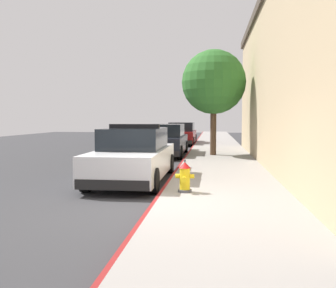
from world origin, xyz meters
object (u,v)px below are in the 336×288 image
object	(u,v)px
parked_car_dark_far	(182,134)
fire_hydrant	(185,177)
police_cruiser	(134,156)
street_tree	(214,82)
parked_car_silver_ahead	(166,141)

from	to	relation	value
parked_car_dark_far	fire_hydrant	world-z (taller)	parked_car_dark_far
parked_car_dark_far	police_cruiser	bearing A→B (deg)	-90.55
police_cruiser	parked_car_dark_far	world-z (taller)	police_cruiser
fire_hydrant	street_tree	bearing A→B (deg)	85.64
parked_car_silver_ahead	parked_car_dark_far	size ratio (longest dim) A/B	1.00
parked_car_dark_far	street_tree	xyz separation A→B (m)	(2.18, -8.46, 2.77)
parked_car_silver_ahead	street_tree	bearing A→B (deg)	-18.09
parked_car_silver_ahead	fire_hydrant	world-z (taller)	parked_car_silver_ahead
police_cruiser	parked_car_silver_ahead	xyz separation A→B (m)	(-0.01, 7.44, -0.00)
police_cruiser	street_tree	size ratio (longest dim) A/B	0.99
police_cruiser	parked_car_dark_far	bearing A→B (deg)	89.45
police_cruiser	fire_hydrant	xyz separation A→B (m)	(1.65, -2.11, -0.26)
police_cruiser	street_tree	distance (m)	7.59
parked_car_silver_ahead	street_tree	distance (m)	3.70
parked_car_dark_far	fire_hydrant	xyz separation A→B (m)	(1.51, -17.26, -0.25)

